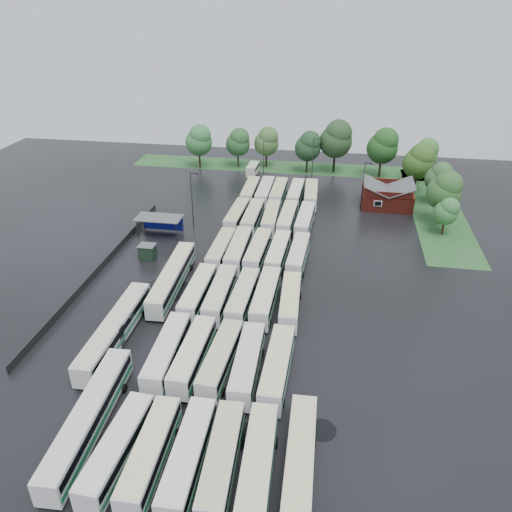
% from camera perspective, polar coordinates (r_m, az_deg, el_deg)
% --- Properties ---
extents(ground, '(160.00, 160.00, 0.00)m').
position_cam_1_polar(ground, '(69.64, -3.28, -6.28)').
color(ground, black).
rests_on(ground, ground).
extents(brick_building, '(10.07, 8.60, 5.39)m').
position_cam_1_polar(brick_building, '(106.09, 14.73, 6.49)').
color(brick_building, maroon).
rests_on(brick_building, ground).
extents(wash_shed, '(8.20, 4.20, 3.58)m').
position_cam_1_polar(wash_shed, '(91.28, -10.94, 4.13)').
color(wash_shed, '#2D2D30').
rests_on(wash_shed, ground).
extents(utility_hut, '(2.70, 2.20, 2.62)m').
position_cam_1_polar(utility_hut, '(83.75, -12.31, 0.45)').
color(utility_hut, black).
rests_on(utility_hut, ground).
extents(grass_strip_north, '(80.00, 10.00, 0.01)m').
position_cam_1_polar(grass_strip_north, '(127.48, 4.00, 10.07)').
color(grass_strip_north, '#265626').
rests_on(grass_strip_north, ground).
extents(grass_strip_east, '(10.00, 50.00, 0.01)m').
position_cam_1_polar(grass_strip_east, '(108.24, 19.88, 5.08)').
color(grass_strip_east, '#265626').
rests_on(grass_strip_east, ground).
extents(west_fence, '(0.10, 50.00, 1.20)m').
position_cam_1_polar(west_fence, '(82.77, -17.24, -1.14)').
color(west_fence, '#2D2D30').
rests_on(west_fence, ground).
extents(bus_r0c0, '(3.07, 11.98, 3.30)m').
position_cam_1_polar(bus_r0c0, '(51.03, -15.56, -20.46)').
color(bus_r0c0, silver).
rests_on(bus_r0c0, ground).
extents(bus_r0c1, '(2.79, 11.91, 3.30)m').
position_cam_1_polar(bus_r0c1, '(49.99, -11.97, -21.21)').
color(bus_r0c1, silver).
rests_on(bus_r0c1, ground).
extents(bus_r0c2, '(2.85, 12.25, 3.40)m').
position_cam_1_polar(bus_r0c2, '(49.11, -7.74, -21.81)').
color(bus_r0c2, silver).
rests_on(bus_r0c2, ground).
extents(bus_r0c3, '(3.12, 12.10, 3.34)m').
position_cam_1_polar(bus_r0c3, '(48.65, -3.94, -22.25)').
color(bus_r0c3, silver).
rests_on(bus_r0c3, ground).
extents(bus_r0c4, '(3.18, 12.46, 3.44)m').
position_cam_1_polar(bus_r0c4, '(48.13, 0.20, -22.80)').
color(bus_r0c4, silver).
rests_on(bus_r0c4, ground).
extents(bus_r1c0, '(3.02, 12.44, 3.44)m').
position_cam_1_polar(bus_r1c0, '(60.23, -10.10, -10.77)').
color(bus_r1c0, silver).
rests_on(bus_r1c0, ground).
extents(bus_r1c1, '(2.72, 12.09, 3.36)m').
position_cam_1_polar(bus_r1c1, '(59.45, -7.24, -11.17)').
color(bus_r1c1, silver).
rests_on(bus_r1c1, ground).
extents(bus_r1c2, '(3.07, 11.99, 3.31)m').
position_cam_1_polar(bus_r1c2, '(58.68, -4.07, -11.63)').
color(bus_r1c2, silver).
rests_on(bus_r1c2, ground).
extents(bus_r1c3, '(2.95, 12.25, 3.39)m').
position_cam_1_polar(bus_r1c3, '(57.82, -1.00, -12.20)').
color(bus_r1c3, silver).
rests_on(bus_r1c3, ground).
extents(bus_r1c4, '(2.80, 12.38, 3.43)m').
position_cam_1_polar(bus_r1c4, '(57.38, 2.45, -12.56)').
color(bus_r1c4, silver).
rests_on(bus_r1c4, ground).
extents(bus_r2c0, '(2.61, 12.07, 3.36)m').
position_cam_1_polar(bus_r2c0, '(70.49, -6.65, -4.18)').
color(bus_r2c0, silver).
rests_on(bus_r2c0, ground).
extents(bus_r2c1, '(2.69, 12.15, 3.38)m').
position_cam_1_polar(bus_r2c1, '(69.82, -4.10, -4.38)').
color(bus_r2c1, silver).
rests_on(bus_r2c1, ground).
extents(bus_r2c2, '(2.81, 11.94, 3.31)m').
position_cam_1_polar(bus_r2c2, '(69.14, -1.50, -4.71)').
color(bus_r2c2, silver).
rests_on(bus_r2c2, ground).
extents(bus_r2c3, '(2.72, 12.34, 3.43)m').
position_cam_1_polar(bus_r2c3, '(68.99, 1.10, -4.72)').
color(bus_r2c3, silver).
rests_on(bus_r2c3, ground).
extents(bus_r2c4, '(3.07, 11.84, 3.27)m').
position_cam_1_polar(bus_r2c4, '(68.41, 3.92, -5.19)').
color(bus_r2c4, silver).
rests_on(bus_r2c4, ground).
extents(bus_r3c0, '(2.58, 11.69, 3.25)m').
position_cam_1_polar(bus_r3c0, '(81.73, -4.01, 0.72)').
color(bus_r3c0, silver).
rests_on(bus_r3c0, ground).
extents(bus_r3c1, '(2.78, 12.39, 3.44)m').
position_cam_1_polar(bus_r3c1, '(81.31, -2.01, 0.70)').
color(bus_r3c1, silver).
rests_on(bus_r3c1, ground).
extents(bus_r3c2, '(2.95, 12.23, 3.39)m').
position_cam_1_polar(bus_r3c2, '(80.89, 0.23, 0.54)').
color(bus_r3c2, silver).
rests_on(bus_r3c2, ground).
extents(bus_r3c3, '(2.87, 11.95, 3.31)m').
position_cam_1_polar(bus_r3c3, '(80.49, 2.53, 0.33)').
color(bus_r3c3, silver).
rests_on(bus_r3c3, ground).
extents(bus_r3c4, '(2.96, 11.84, 3.27)m').
position_cam_1_polar(bus_r3c4, '(80.10, 4.84, 0.09)').
color(bus_r3c4, silver).
rests_on(bus_r3c4, ground).
extents(bus_r4c0, '(2.86, 11.82, 3.27)m').
position_cam_1_polar(bus_r4c0, '(94.26, -2.18, 4.64)').
color(bus_r4c0, silver).
rests_on(bus_r4c0, ground).
extents(bus_r4c1, '(2.61, 12.03, 3.34)m').
position_cam_1_polar(bus_r4c1, '(93.43, -0.37, 4.47)').
color(bus_r4c1, silver).
rests_on(bus_r4c1, ground).
extents(bus_r4c2, '(2.84, 11.88, 3.29)m').
position_cam_1_polar(bus_r4c2, '(93.26, 1.74, 4.39)').
color(bus_r4c2, silver).
rests_on(bus_r4c2, ground).
extents(bus_r4c3, '(2.82, 12.07, 3.35)m').
position_cam_1_polar(bus_r4c3, '(92.81, 3.60, 4.24)').
color(bus_r4c3, silver).
rests_on(bus_r4c3, ground).
extents(bus_r4c4, '(3.04, 12.12, 3.35)m').
position_cam_1_polar(bus_r4c4, '(92.45, 5.61, 4.06)').
color(bus_r4c4, silver).
rests_on(bus_r4c4, ground).
extents(bus_r5c0, '(2.69, 11.82, 3.28)m').
position_cam_1_polar(bus_r5c0, '(106.01, -0.66, 7.38)').
color(bus_r5c0, silver).
rests_on(bus_r5c0, ground).
extents(bus_r5c1, '(2.69, 12.29, 3.42)m').
position_cam_1_polar(bus_r5c1, '(105.57, 1.04, 7.33)').
color(bus_r5c1, silver).
rests_on(bus_r5c1, ground).
extents(bus_r5c2, '(2.62, 12.05, 3.35)m').
position_cam_1_polar(bus_r5c2, '(105.28, 2.60, 7.23)').
color(bus_r5c2, silver).
rests_on(bus_r5c2, ground).
extents(bus_r5c3, '(2.78, 11.92, 3.31)m').
position_cam_1_polar(bus_r5c3, '(104.96, 4.54, 7.08)').
color(bus_r5c3, silver).
rests_on(bus_r5c3, ground).
extents(bus_r5c4, '(3.03, 12.07, 3.33)m').
position_cam_1_polar(bus_r5c4, '(104.92, 6.30, 7.00)').
color(bus_r5c4, silver).
rests_on(bus_r5c4, ground).
extents(artic_bus_west_a, '(3.38, 18.11, 3.34)m').
position_cam_1_polar(artic_bus_west_a, '(54.53, -18.55, -17.07)').
color(artic_bus_west_a, silver).
rests_on(artic_bus_west_a, ground).
extents(artic_bus_west_b, '(3.27, 18.18, 3.36)m').
position_cam_1_polar(artic_bus_west_b, '(74.55, -9.56, -2.46)').
color(artic_bus_west_b, silver).
rests_on(artic_bus_west_b, ground).
extents(artic_bus_west_c, '(2.66, 18.31, 3.40)m').
position_cam_1_polar(artic_bus_west_c, '(65.18, -15.80, -8.13)').
color(artic_bus_west_c, silver).
rests_on(artic_bus_west_c, ground).
extents(artic_bus_east, '(2.92, 17.73, 3.28)m').
position_cam_1_polar(artic_bus_east, '(47.45, 4.87, -24.11)').
color(artic_bus_east, silver).
rests_on(artic_bus_east, ground).
extents(minibus, '(2.40, 6.04, 2.61)m').
position_cam_1_polar(minibus, '(121.38, -0.36, 9.92)').
color(minibus, silver).
rests_on(minibus, ground).
extents(tree_north_0, '(6.58, 6.58, 10.89)m').
position_cam_1_polar(tree_north_0, '(125.77, -6.51, 13.03)').
color(tree_north_0, '#3B2115').
rests_on(tree_north_0, ground).
extents(tree_north_1, '(5.98, 5.98, 9.91)m').
position_cam_1_polar(tree_north_1, '(125.83, -2.02, 12.90)').
color(tree_north_1, '#3C2E1D').
rests_on(tree_north_1, ground).
extents(tree_north_2, '(6.12, 6.12, 10.13)m').
position_cam_1_polar(tree_north_2, '(125.90, 1.27, 12.99)').
color(tree_north_2, black).
rests_on(tree_north_2, ground).
extents(tree_north_3, '(6.22, 6.22, 10.29)m').
position_cam_1_polar(tree_north_3, '(121.98, 6.02, 12.40)').
color(tree_north_3, black).
rests_on(tree_north_3, ground).
extents(tree_north_4, '(7.77, 7.77, 12.87)m').
position_cam_1_polar(tree_north_4, '(122.75, 9.20, 13.10)').
color(tree_north_4, black).
rests_on(tree_north_4, ground).
extents(tree_north_5, '(7.18, 7.18, 11.89)m').
position_cam_1_polar(tree_north_5, '(121.45, 14.36, 12.13)').
color(tree_north_5, black).
rests_on(tree_north_5, ground).
extents(tree_north_6, '(6.00, 6.00, 9.94)m').
position_cam_1_polar(tree_north_6, '(122.95, 18.83, 11.09)').
color(tree_north_6, black).
rests_on(tree_north_6, ground).
extents(tree_east_0, '(4.37, 4.34, 7.19)m').
position_cam_1_polar(tree_east_0, '(95.22, 21.00, 4.82)').
color(tree_east_0, '#321F10').
rests_on(tree_east_0, ground).
extents(tree_east_1, '(6.36, 6.36, 10.53)m').
position_cam_1_polar(tree_east_1, '(98.95, 20.81, 7.05)').
color(tree_east_1, '#3A2A18').
rests_on(tree_east_1, ground).
extents(tree_east_2, '(5.43, 5.43, 9.00)m').
position_cam_1_polar(tree_east_2, '(108.98, 20.23, 8.45)').
color(tree_east_2, black).
rests_on(tree_east_2, ground).
extents(tree_east_3, '(6.61, 6.61, 10.94)m').
position_cam_1_polar(tree_east_3, '(114.11, 18.16, 10.29)').
color(tree_east_3, black).
rests_on(tree_east_3, ground).
extents(tree_east_4, '(5.40, 5.40, 8.95)m').
position_cam_1_polar(tree_east_4, '(121.07, 18.26, 10.61)').
color(tree_east_4, '#362313').
rests_on(tree_east_4, ground).
extents(lamp_post_ne, '(1.50, 0.29, 9.77)m').
position_cam_1_polar(lamp_post_ne, '(102.17, 12.24, 8.24)').
color(lamp_post_ne, '#2D2D30').
rests_on(lamp_post_ne, ground).
extents(lamp_post_nw, '(1.67, 0.33, 10.85)m').
position_cam_1_polar(lamp_post_nw, '(91.67, -7.26, 6.78)').
color(lamp_post_nw, '#2D2D30').
rests_on(lamp_post_nw, ground).
extents(lamp_post_back_w, '(1.48, 0.29, 9.59)m').
position_cam_1_polar(lamp_post_back_w, '(115.68, 0.95, 11.14)').
color(lamp_post_back_w, '#2D2D30').
rests_on(lamp_post_back_w, ground).
extents(lamp_post_back_e, '(1.61, 0.31, 10.48)m').
position_cam_1_polar(lamp_post_back_e, '(115.03, 6.58, 11.13)').
color(lamp_post_back_e, '#2D2D30').
rests_on(lamp_post_back_e, ground).
extents(puddle_0, '(5.90, 5.90, 0.01)m').
position_cam_1_polar(puddle_0, '(56.43, -8.63, -16.38)').
color(puddle_0, black).
rests_on(puddle_0, ground).
extents(puddle_1, '(3.78, 3.78, 0.01)m').
position_cam_1_polar(puddle_1, '(52.89, -1.80, -19.83)').
color(puddle_1, black).
rests_on(puddle_1, ground).
extents(puddle_2, '(7.22, 7.22, 0.01)m').
position_cam_1_polar(puddle_2, '(75.34, -10.28, -3.83)').
color(puddle_2, black).
rests_on(puddle_2, ground).
extents(puddle_3, '(3.10, 3.10, 0.01)m').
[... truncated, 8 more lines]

